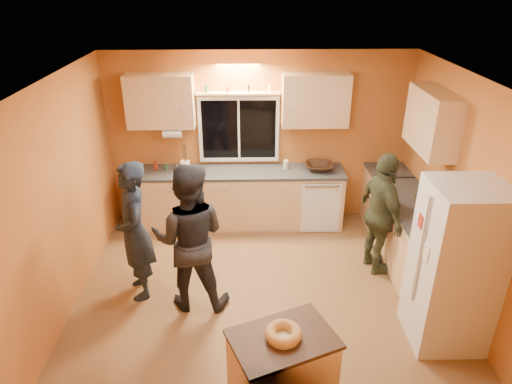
{
  "coord_description": "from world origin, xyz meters",
  "views": [
    {
      "loc": [
        -0.2,
        -4.54,
        3.58
      ],
      "look_at": [
        -0.08,
        0.4,
        1.18
      ],
      "focal_mm": 32.0,
      "sensor_mm": 36.0,
      "label": 1
    }
  ],
  "objects_px": {
    "person_left": "(135,232)",
    "person_right": "(381,215)",
    "island": "(282,373)",
    "refrigerator": "(455,267)",
    "person_center": "(189,238)"
  },
  "relations": [
    {
      "from": "person_left",
      "to": "person_right",
      "type": "bearing_deg",
      "value": 78.88
    },
    {
      "from": "person_right",
      "to": "person_left",
      "type": "bearing_deg",
      "value": 86.83
    },
    {
      "from": "person_left",
      "to": "person_right",
      "type": "height_order",
      "value": "person_left"
    },
    {
      "from": "person_right",
      "to": "island",
      "type": "bearing_deg",
      "value": 135.52
    },
    {
      "from": "refrigerator",
      "to": "person_center",
      "type": "height_order",
      "value": "refrigerator"
    },
    {
      "from": "island",
      "to": "refrigerator",
      "type": "bearing_deg",
      "value": 3.48
    },
    {
      "from": "person_left",
      "to": "person_right",
      "type": "relative_size",
      "value": 1.05
    },
    {
      "from": "refrigerator",
      "to": "person_left",
      "type": "relative_size",
      "value": 1.05
    },
    {
      "from": "island",
      "to": "person_left",
      "type": "relative_size",
      "value": 0.6
    },
    {
      "from": "refrigerator",
      "to": "island",
      "type": "bearing_deg",
      "value": -154.24
    },
    {
      "from": "refrigerator",
      "to": "person_right",
      "type": "height_order",
      "value": "refrigerator"
    },
    {
      "from": "person_left",
      "to": "person_center",
      "type": "bearing_deg",
      "value": 53.39
    },
    {
      "from": "person_left",
      "to": "refrigerator",
      "type": "bearing_deg",
      "value": 57.13
    },
    {
      "from": "person_left",
      "to": "person_center",
      "type": "height_order",
      "value": "person_center"
    },
    {
      "from": "person_right",
      "to": "refrigerator",
      "type": "bearing_deg",
      "value": -173.66
    }
  ]
}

